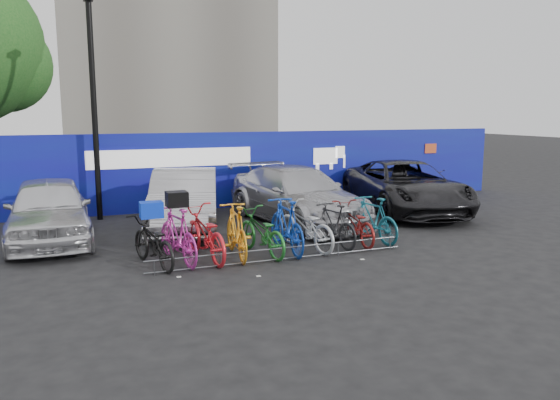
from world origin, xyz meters
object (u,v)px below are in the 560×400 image
bike_0 (153,242)px  bike_2 (204,234)px  bike_8 (354,223)px  car_0 (49,210)px  bike_6 (305,226)px  bike_9 (373,219)px  bike_7 (333,225)px  car_2 (297,195)px  bike_4 (261,232)px  car_3 (405,187)px  bike_rack (282,254)px  car_1 (185,200)px  bike_5 (287,226)px  bike_1 (178,235)px  bike_3 (236,231)px  lamppost (94,103)px

bike_0 → bike_2: size_ratio=0.89×
bike_2 → bike_8: (3.56, 0.07, -0.07)m
car_0 → bike_6: (5.30, -2.87, -0.24)m
bike_9 → bike_7: bearing=-4.3°
car_2 → bike_4: bearing=-133.9°
car_3 → bike_9: car_3 is taller
bike_rack → car_1: 4.08m
car_0 → bike_5: 5.66m
car_1 → bike_4: 3.36m
car_1 → bike_4: size_ratio=2.47×
bike_rack → bike_2: size_ratio=2.66×
car_1 → car_2: car_1 is taller
bike_1 → bike_3: 1.22m
lamppost → bike_1: lamppost is taller
bike_1 → bike_7: bearing=170.9°
bike_rack → bike_6: 1.18m
bike_8 → bike_9: bike_9 is taller
car_3 → bike_0: 8.73m
car_0 → bike_4: (4.23, -2.96, -0.27)m
bike_2 → bike_7: (3.01, 0.03, -0.05)m
bike_7 → bike_8: 0.55m
car_3 → bike_1: car_3 is taller
lamppost → car_0: size_ratio=1.35×
bike_4 → bike_8: size_ratio=1.03×
bike_3 → bike_8: 2.90m
bike_8 → bike_9: size_ratio=1.01×
bike_9 → bike_8: bearing=-5.2°
car_3 → bike_7: 5.08m
bike_0 → bike_4: bearing=166.5°
car_0 → bike_7: bearing=-25.8°
bike_0 → bike_rack: bearing=152.1°
car_1 → bike_8: car_1 is taller
bike_4 → bike_0: bearing=-9.2°
car_1 → bike_9: size_ratio=2.60×
car_0 → car_2: bearing=-1.0°
lamppost → bike_3: lamppost is taller
car_3 → bike_5: 6.14m
bike_7 → bike_8: (0.55, 0.04, -0.02)m
bike_rack → bike_5: bearing=60.6°
lamppost → bike_7: bearing=-47.8°
bike_2 → bike_9: size_ratio=1.17×
car_3 → bike_4: 6.64m
car_1 → bike_8: 4.52m
bike_0 → bike_2: bearing=170.9°
car_2 → car_1: bearing=166.1°
car_1 → bike_3: car_1 is taller
bike_5 → bike_6: 0.50m
bike_2 → bike_5: bike_5 is taller
bike_4 → car_0: bearing=-44.9°
bike_0 → bike_9: size_ratio=1.04×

